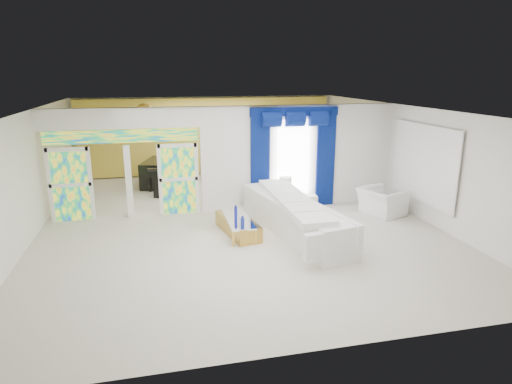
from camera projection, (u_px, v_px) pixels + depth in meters
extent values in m
plane|color=#B7AF9E|center=(235.00, 220.00, 11.98)|extent=(12.00, 12.00, 0.00)
cube|color=white|center=(300.00, 156.00, 12.99)|extent=(5.70, 0.18, 3.00)
cube|color=white|center=(121.00, 118.00, 11.59)|extent=(4.30, 0.18, 0.55)
cube|color=#994C3F|center=(71.00, 185.00, 11.73)|extent=(0.95, 0.04, 2.00)
cube|color=#994C3F|center=(179.00, 179.00, 12.35)|extent=(0.95, 0.04, 2.00)
cube|color=#994C3F|center=(122.00, 136.00, 11.71)|extent=(4.00, 0.05, 0.35)
cube|color=white|center=(293.00, 159.00, 12.86)|extent=(1.00, 0.02, 2.30)
cube|color=#030741|center=(260.00, 162.00, 12.63)|extent=(0.55, 0.10, 2.80)
cube|color=#030741|center=(326.00, 159.00, 13.06)|extent=(0.55, 0.10, 2.80)
cube|color=#030741|center=(294.00, 112.00, 12.47)|extent=(2.60, 0.12, 0.25)
cube|color=white|center=(424.00, 164.00, 11.71)|extent=(0.04, 2.70, 1.90)
cube|color=gold|center=(208.00, 136.00, 17.14)|extent=(9.70, 0.12, 2.90)
cube|color=silver|center=(293.00, 218.00, 10.92)|extent=(1.71, 4.37, 0.81)
cube|color=#B68B38|center=(238.00, 226.00, 10.97)|extent=(0.90, 1.83, 0.39)
cube|color=white|center=(295.00, 203.00, 12.86)|extent=(1.31, 0.54, 0.42)
cylinder|color=white|center=(285.00, 187.00, 12.66)|extent=(0.36, 0.36, 0.58)
imported|color=silver|center=(382.00, 202.00, 12.40)|extent=(1.31, 1.40, 0.74)
cube|color=black|center=(165.00, 173.00, 15.62)|extent=(1.82, 2.10, 0.90)
cube|color=black|center=(168.00, 193.00, 14.19)|extent=(0.89, 0.55, 0.28)
cube|color=#A68053|center=(77.00, 190.00, 13.36)|extent=(0.71, 0.67, 0.86)
sphere|color=gold|center=(144.00, 113.00, 13.98)|extent=(0.60, 0.60, 0.60)
cylinder|color=navy|center=(243.00, 222.00, 10.35)|extent=(0.09, 0.09, 0.20)
cylinder|color=silver|center=(240.00, 221.00, 10.57)|extent=(0.10, 0.10, 0.13)
cylinder|color=navy|center=(236.00, 213.00, 10.92)|extent=(0.08, 0.08, 0.28)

